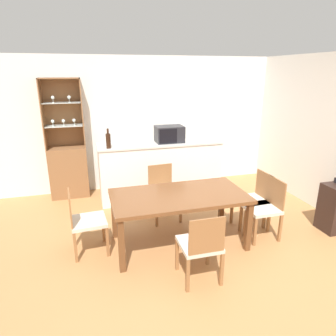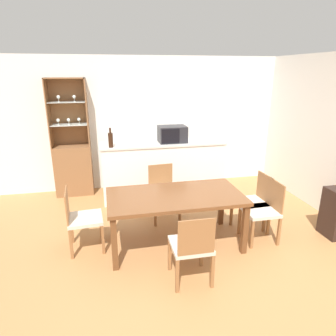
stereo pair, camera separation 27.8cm
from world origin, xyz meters
TOP-DOWN VIEW (x-y plane):
  - ground_plane at (0.00, 0.00)m, footprint 18.00×18.00m
  - wall_back at (0.00, 2.63)m, footprint 6.80×0.06m
  - kitchen_counter at (0.09, 1.92)m, footprint 2.23×0.59m
  - display_cabinet at (-1.55, 2.42)m, footprint 0.68×0.37m
  - dining_table at (-0.08, 0.27)m, footprint 1.77×0.92m
  - dining_chair_side_right_far at (1.14, 0.41)m, footprint 0.45×0.45m
  - dining_chair_head_near at (-0.08, -0.52)m, footprint 0.43×0.43m
  - dining_chair_side_left_far at (-1.29, 0.40)m, footprint 0.46×0.46m
  - dining_chair_head_far at (-0.08, 1.06)m, footprint 0.46×0.46m
  - dining_chair_side_right_near at (1.14, 0.13)m, footprint 0.44×0.44m
  - microwave at (0.26, 1.91)m, footprint 0.49×0.35m
  - wine_bottle at (-0.84, 1.75)m, footprint 0.08×0.08m

SIDE VIEW (x-z plane):
  - ground_plane at x=0.00m, z-range 0.00..0.00m
  - dining_chair_side_right_far at x=1.14m, z-range 0.02..0.87m
  - dining_chair_head_near at x=-0.08m, z-range 0.02..0.87m
  - dining_chair_side_left_far at x=-1.29m, z-range 0.02..0.87m
  - dining_chair_head_far at x=-0.08m, z-range 0.02..0.87m
  - dining_chair_side_right_near at x=1.14m, z-range 0.02..0.87m
  - kitchen_counter at x=0.09m, z-range 0.00..1.04m
  - display_cabinet at x=-1.55m, z-range -0.44..1.72m
  - dining_table at x=-0.08m, z-range 0.29..1.01m
  - wine_bottle at x=-0.84m, z-range 1.01..1.34m
  - microwave at x=0.26m, z-range 1.04..1.33m
  - wall_back at x=0.00m, z-range 0.00..2.55m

